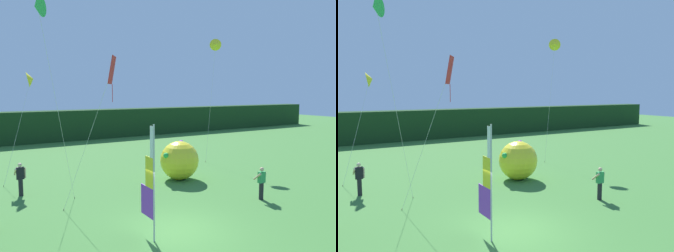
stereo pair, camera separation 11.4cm
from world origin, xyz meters
TOP-DOWN VIEW (x-y plane):
  - ground_plane at (0.00, 0.00)m, footprint 120.00×120.00m
  - distant_treeline at (0.00, 26.42)m, footprint 80.00×2.40m
  - banner_flag at (-1.17, -0.10)m, footprint 0.06×1.03m
  - person_near_banner at (-4.46, 7.70)m, footprint 0.55×0.48m
  - person_mid_field at (5.57, 0.95)m, footprint 0.55×0.48m
  - inflatable_balloon at (4.20, 6.21)m, footprint 2.39×2.40m
  - kite_yellow_delta_0 at (9.92, 9.98)m, footprint 1.81×1.06m
  - kite_green_delta_1 at (-3.94, 4.19)m, footprint 2.10×2.15m
  - kite_red_diamond_2 at (-1.68, 2.21)m, footprint 1.82×2.68m
  - kite_yellow_delta_3 at (-3.19, 11.47)m, footprint 2.21×2.05m

SIDE VIEW (x-z plane):
  - ground_plane at x=0.00m, z-range 0.00..0.00m
  - person_mid_field at x=5.57m, z-range 0.05..1.66m
  - person_near_banner at x=-4.46m, z-range 0.06..1.76m
  - inflatable_balloon at x=4.20m, z-range 0.01..2.33m
  - distant_treeline at x=0.00m, z-range 0.00..3.26m
  - banner_flag at x=-1.17m, z-range -0.09..4.09m
  - kite_red_diamond_2 at x=-1.68m, z-range 2.59..9.27m
  - kite_yellow_delta_3 at x=-3.19m, z-range 2.76..9.28m
  - kite_green_delta_1 at x=-3.94m, z-range 4.10..13.23m
  - kite_yellow_delta_0 at x=9.92m, z-range 4.19..13.50m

